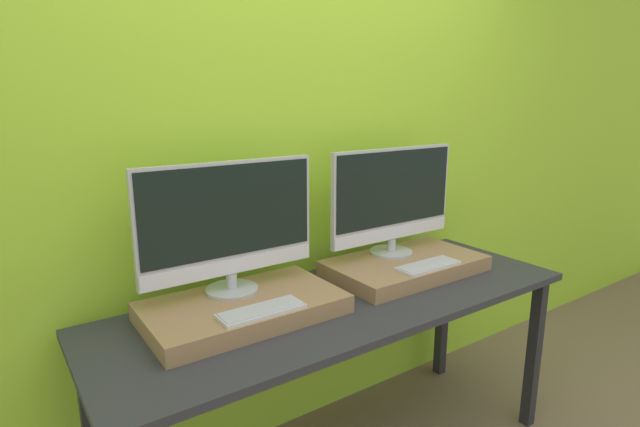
# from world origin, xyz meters

# --- Properties ---
(wall_back) EXTENTS (8.00, 0.04, 2.60)m
(wall_back) POSITION_xyz_m (0.00, 0.75, 1.30)
(wall_back) COLOR #9ED12D
(wall_back) RESTS_ON ground_plane
(workbench) EXTENTS (1.94, 0.68, 0.77)m
(workbench) POSITION_xyz_m (0.00, 0.34, 0.70)
(workbench) COLOR #2D2D33
(workbench) RESTS_ON ground_plane
(wooden_riser_left) EXTENTS (0.69, 0.40, 0.07)m
(wooden_riser_left) POSITION_xyz_m (-0.40, 0.41, 0.81)
(wooden_riser_left) COLOR #99754C
(wooden_riser_left) RESTS_ON workbench
(monitor_left) EXTENTS (0.67, 0.19, 0.48)m
(monitor_left) POSITION_xyz_m (-0.40, 0.50, 1.10)
(monitor_left) COLOR #B2B2B7
(monitor_left) RESTS_ON wooden_riser_left
(keyboard_left) EXTENTS (0.29, 0.11, 0.01)m
(keyboard_left) POSITION_xyz_m (-0.40, 0.27, 0.85)
(keyboard_left) COLOR silver
(keyboard_left) RESTS_ON wooden_riser_left
(wooden_riser_right) EXTENTS (0.69, 0.40, 0.07)m
(wooden_riser_right) POSITION_xyz_m (0.40, 0.41, 0.81)
(wooden_riser_right) COLOR #99754C
(wooden_riser_right) RESTS_ON workbench
(monitor_right) EXTENTS (0.67, 0.19, 0.48)m
(monitor_right) POSITION_xyz_m (0.40, 0.50, 1.10)
(monitor_right) COLOR #B2B2B7
(monitor_right) RESTS_ON wooden_riser_right
(keyboard_right) EXTENTS (0.29, 0.11, 0.01)m
(keyboard_right) POSITION_xyz_m (0.40, 0.27, 0.85)
(keyboard_right) COLOR silver
(keyboard_right) RESTS_ON wooden_riser_right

